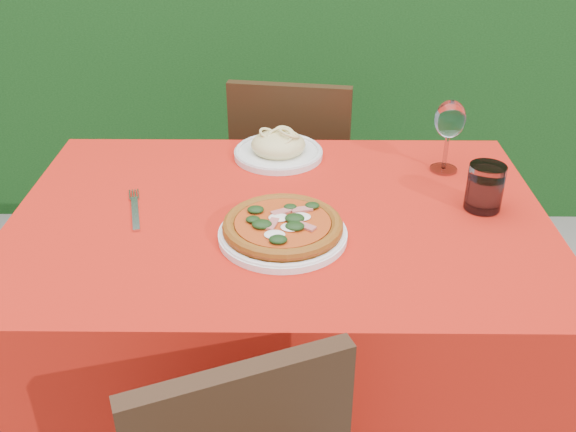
{
  "coord_description": "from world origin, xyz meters",
  "views": [
    {
      "loc": [
        0.03,
        -1.31,
        1.5
      ],
      "look_at": [
        0.02,
        -0.05,
        0.77
      ],
      "focal_mm": 40.0,
      "sensor_mm": 36.0,
      "label": 1
    }
  ],
  "objects_px": {
    "wine_glass": "(450,122)",
    "pizza_plate": "(283,228)",
    "chair_far": "(293,178)",
    "water_glass": "(485,189)",
    "pasta_plate": "(278,148)",
    "fork": "(135,213)"
  },
  "relations": [
    {
      "from": "chair_far",
      "to": "pasta_plate",
      "type": "xyz_separation_m",
      "value": [
        -0.04,
        -0.37,
        0.28
      ]
    },
    {
      "from": "water_glass",
      "to": "wine_glass",
      "type": "relative_size",
      "value": 0.58
    },
    {
      "from": "pizza_plate",
      "to": "water_glass",
      "type": "distance_m",
      "value": 0.49
    },
    {
      "from": "water_glass",
      "to": "fork",
      "type": "xyz_separation_m",
      "value": [
        -0.82,
        -0.04,
        -0.05
      ]
    },
    {
      "from": "wine_glass",
      "to": "fork",
      "type": "xyz_separation_m",
      "value": [
        -0.77,
        -0.24,
        -0.13
      ]
    },
    {
      "from": "pizza_plate",
      "to": "water_glass",
      "type": "xyz_separation_m",
      "value": [
        0.47,
        0.14,
        0.03
      ]
    },
    {
      "from": "chair_far",
      "to": "water_glass",
      "type": "height_order",
      "value": "chair_far"
    },
    {
      "from": "water_glass",
      "to": "pasta_plate",
      "type": "bearing_deg",
      "value": 149.58
    },
    {
      "from": "fork",
      "to": "pasta_plate",
      "type": "bearing_deg",
      "value": 30.72
    },
    {
      "from": "pizza_plate",
      "to": "wine_glass",
      "type": "xyz_separation_m",
      "value": [
        0.42,
        0.34,
        0.11
      ]
    },
    {
      "from": "pizza_plate",
      "to": "water_glass",
      "type": "relative_size",
      "value": 2.52
    },
    {
      "from": "pasta_plate",
      "to": "fork",
      "type": "distance_m",
      "value": 0.46
    },
    {
      "from": "pizza_plate",
      "to": "pasta_plate",
      "type": "relative_size",
      "value": 1.16
    },
    {
      "from": "wine_glass",
      "to": "pizza_plate",
      "type": "bearing_deg",
      "value": -140.94
    },
    {
      "from": "pasta_plate",
      "to": "wine_glass",
      "type": "xyz_separation_m",
      "value": [
        0.44,
        -0.08,
        0.11
      ]
    },
    {
      "from": "chair_far",
      "to": "wine_glass",
      "type": "bearing_deg",
      "value": 139.99
    },
    {
      "from": "pizza_plate",
      "to": "pasta_plate",
      "type": "distance_m",
      "value": 0.43
    },
    {
      "from": "pasta_plate",
      "to": "wine_glass",
      "type": "distance_m",
      "value": 0.46
    },
    {
      "from": "wine_glass",
      "to": "water_glass",
      "type": "bearing_deg",
      "value": -76.47
    },
    {
      "from": "chair_far",
      "to": "wine_glass",
      "type": "xyz_separation_m",
      "value": [
        0.4,
        -0.45,
        0.39
      ]
    },
    {
      "from": "pasta_plate",
      "to": "water_glass",
      "type": "relative_size",
      "value": 2.18
    },
    {
      "from": "wine_glass",
      "to": "fork",
      "type": "height_order",
      "value": "wine_glass"
    }
  ]
}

